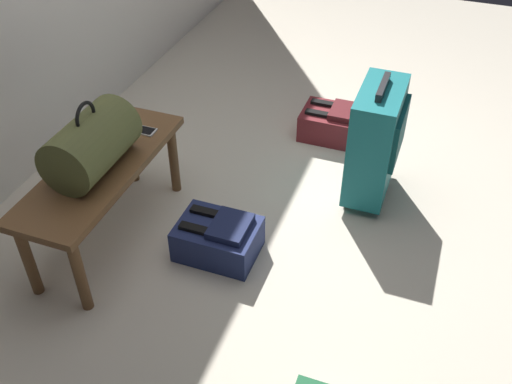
# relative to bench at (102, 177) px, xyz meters

# --- Properties ---
(ground_plane) EXTENTS (6.60, 6.60, 0.00)m
(ground_plane) POSITION_rel_bench_xyz_m (0.54, -0.85, -0.37)
(ground_plane) COLOR beige
(bench) EXTENTS (1.00, 0.36, 0.44)m
(bench) POSITION_rel_bench_xyz_m (0.00, 0.00, 0.00)
(bench) COLOR brown
(bench) RESTS_ON ground
(duffel_bag_olive) EXTENTS (0.44, 0.26, 0.34)m
(duffel_bag_olive) POSITION_rel_bench_xyz_m (-0.03, 0.00, 0.20)
(duffel_bag_olive) COLOR #51562D
(duffel_bag_olive) RESTS_ON bench
(cell_phone) EXTENTS (0.07, 0.14, 0.01)m
(cell_phone) POSITION_rel_bench_xyz_m (0.31, -0.04, 0.07)
(cell_phone) COLOR silver
(cell_phone) RESTS_ON bench
(suitcase_upright_teal) EXTENTS (0.44, 0.23, 0.67)m
(suitcase_upright_teal) POSITION_rel_bench_xyz_m (0.77, -1.13, -0.02)
(suitcase_upright_teal) COLOR #14666B
(suitcase_upright_teal) RESTS_ON ground
(backpack_maroon) EXTENTS (0.28, 0.38, 0.21)m
(backpack_maroon) POSITION_rel_bench_xyz_m (1.25, -0.81, -0.28)
(backpack_maroon) COLOR maroon
(backpack_maroon) RESTS_ON ground
(backpack_navy) EXTENTS (0.28, 0.38, 0.21)m
(backpack_navy) POSITION_rel_bench_xyz_m (0.07, -0.54, -0.28)
(backpack_navy) COLOR navy
(backpack_navy) RESTS_ON ground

